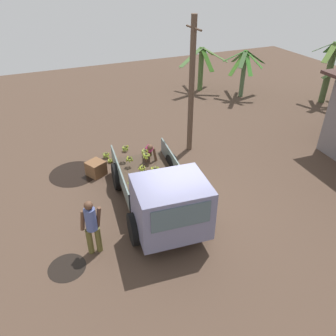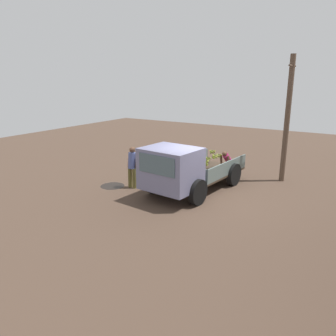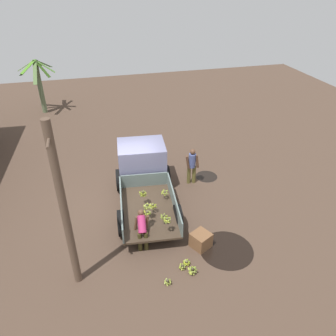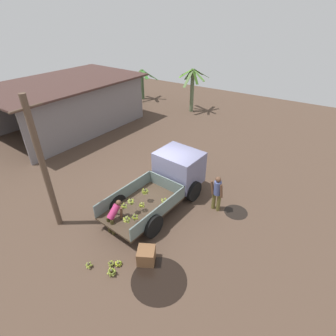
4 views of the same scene
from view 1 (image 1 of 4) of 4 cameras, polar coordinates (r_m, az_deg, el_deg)
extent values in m
plane|color=#4B382C|center=(10.32, 2.17, -8.12)|extent=(36.00, 36.00, 0.00)
cylinder|color=black|center=(9.21, -17.18, -16.25)|extent=(0.97, 0.97, 0.01)
cylinder|color=black|center=(12.65, -16.08, -0.95)|extent=(1.79, 1.79, 0.01)
cube|color=#3E2F22|center=(11.06, -3.45, -1.73)|extent=(3.33, 2.25, 0.08)
cube|color=slate|center=(11.11, 1.22, 0.46)|extent=(3.14, 0.37, 0.56)
cube|color=slate|center=(10.74, -8.38, -1.15)|extent=(3.14, 0.37, 0.56)
cube|color=slate|center=(9.66, -1.18, -5.10)|extent=(0.25, 1.93, 0.56)
cube|color=slate|center=(8.73, 0.54, -6.71)|extent=(1.76, 2.05, 1.47)
cube|color=#4C606B|center=(7.97, 2.34, -8.51)|extent=(0.18, 1.52, 0.65)
cylinder|color=black|center=(9.65, 5.81, -8.08)|extent=(0.94, 0.31, 0.92)
cylinder|color=black|center=(9.20, -5.99, -10.53)|extent=(0.94, 0.31, 0.92)
cylinder|color=black|center=(11.70, 0.73, 0.18)|extent=(0.94, 0.31, 0.92)
cylinder|color=black|center=(11.33, -8.96, -1.45)|extent=(0.94, 0.31, 0.92)
sphere|color=brown|center=(11.72, -7.47, 3.72)|extent=(0.07, 0.07, 0.07)
cylinder|color=olive|center=(11.78, -7.14, 3.57)|extent=(0.19, 0.09, 0.14)
cylinder|color=olive|center=(11.81, -7.36, 3.72)|extent=(0.14, 0.19, 0.11)
cylinder|color=#93AB34|center=(11.79, -7.65, 3.49)|extent=(0.12, 0.17, 0.17)
cylinder|color=#9AA046|center=(11.77, -7.74, 3.42)|extent=(0.17, 0.12, 0.17)
cylinder|color=olive|center=(11.72, -7.70, 3.31)|extent=(0.18, 0.10, 0.16)
cylinder|color=olive|center=(11.67, -7.54, 3.33)|extent=(0.14, 0.19, 0.12)
cylinder|color=olive|center=(11.71, -7.25, 3.31)|extent=(0.11, 0.18, 0.17)
cylinder|color=#93A242|center=(11.73, -7.05, 3.55)|extent=(0.20, 0.11, 0.11)
sphere|color=#453E2C|center=(11.14, -3.86, 2.43)|extent=(0.09, 0.09, 0.09)
cylinder|color=#99A734|center=(11.12, -3.54, 2.11)|extent=(0.14, 0.20, 0.12)
cylinder|color=olive|center=(11.17, -3.51, 2.13)|extent=(0.19, 0.12, 0.16)
cylinder|color=#A5AC3D|center=(11.21, -3.56, 2.39)|extent=(0.20, 0.13, 0.12)
cylinder|color=olive|center=(11.23, -3.90, 2.44)|extent=(0.10, 0.21, 0.12)
cylinder|color=olive|center=(11.22, -4.05, 2.19)|extent=(0.11, 0.17, 0.18)
cylinder|color=#99A046|center=(11.18, -4.24, 2.18)|extent=(0.20, 0.12, 0.14)
cylinder|color=#A0B026|center=(11.14, -4.06, 1.98)|extent=(0.18, 0.13, 0.17)
cylinder|color=#9CB241|center=(11.14, -3.84, 1.93)|extent=(0.10, 0.17, 0.18)
sphere|color=#413A2A|center=(11.46, -6.77, 1.77)|extent=(0.09, 0.09, 0.09)
cylinder|color=olive|center=(11.56, -6.78, 1.67)|extent=(0.09, 0.19, 0.16)
cylinder|color=#A3AD23|center=(11.51, -7.11, 1.59)|extent=(0.19, 0.16, 0.14)
cylinder|color=olive|center=(11.44, -6.92, 1.34)|extent=(0.17, 0.16, 0.15)
cylinder|color=olive|center=(11.44, -6.52, 1.39)|extent=(0.11, 0.20, 0.14)
cylinder|color=olive|center=(11.50, -6.36, 1.66)|extent=(0.20, 0.06, 0.11)
sphere|color=brown|center=(11.43, -4.07, 3.12)|extent=(0.09, 0.09, 0.09)
cylinder|color=#98B031|center=(11.48, -4.37, 2.92)|extent=(0.17, 0.17, 0.15)
cylinder|color=olive|center=(11.41, -4.30, 2.75)|extent=(0.19, 0.14, 0.14)
cylinder|color=olive|center=(11.42, -3.92, 2.67)|extent=(0.08, 0.17, 0.18)
cylinder|color=olive|center=(11.47, -3.69, 2.98)|extent=(0.20, 0.06, 0.13)
cylinder|color=olive|center=(11.51, -4.00, 2.96)|extent=(0.13, 0.18, 0.17)
sphere|color=#4C4431|center=(10.47, -2.30, 0.01)|extent=(0.09, 0.09, 0.09)
cylinder|color=olive|center=(10.57, -2.51, -0.10)|extent=(0.08, 0.21, 0.16)
cylinder|color=olive|center=(10.52, -2.66, -0.38)|extent=(0.19, 0.11, 0.19)
cylinder|color=olive|center=(10.47, -2.72, -0.38)|extent=(0.22, 0.08, 0.14)
cylinder|color=olive|center=(10.47, -2.30, -0.58)|extent=(0.11, 0.18, 0.20)
cylinder|color=olive|center=(10.46, -2.00, -0.49)|extent=(0.12, 0.21, 0.17)
cylinder|color=olive|center=(10.51, -1.99, -0.45)|extent=(0.16, 0.13, 0.21)
cylinder|color=olive|center=(10.55, -1.93, -0.05)|extent=(0.22, 0.12, 0.13)
cylinder|color=olive|center=(10.57, -2.23, -0.13)|extent=(0.14, 0.20, 0.18)
sphere|color=brown|center=(10.27, -6.40, -2.33)|extent=(0.09, 0.09, 0.09)
cylinder|color=#98A345|center=(10.36, -6.61, -2.35)|extent=(0.09, 0.21, 0.13)
cylinder|color=olive|center=(10.31, -6.69, -2.78)|extent=(0.17, 0.05, 0.18)
cylinder|color=#91AB36|center=(10.23, -6.44, -2.82)|extent=(0.12, 0.20, 0.12)
cylinder|color=olive|center=(10.27, -5.96, -2.65)|extent=(0.18, 0.17, 0.12)
cylinder|color=olive|center=(10.36, -6.14, -2.39)|extent=(0.18, 0.15, 0.14)
sphere|color=brown|center=(10.96, -4.52, 0.23)|extent=(0.07, 0.07, 0.07)
cylinder|color=#99A829|center=(11.04, -4.81, 0.15)|extent=(0.12, 0.20, 0.13)
cylinder|color=#A6AF37|center=(10.99, -4.81, -0.18)|extent=(0.17, 0.06, 0.18)
cylinder|color=#97B024|center=(10.94, -4.66, -0.26)|extent=(0.16, 0.17, 0.16)
cylinder|color=#98A333|center=(10.96, -4.24, -0.21)|extent=(0.13, 0.17, 0.18)
cylinder|color=#9AA243|center=(11.00, -4.13, 0.01)|extent=(0.20, 0.06, 0.16)
cylinder|color=olive|center=(11.05, -4.39, 0.04)|extent=(0.14, 0.16, 0.18)
cylinder|color=#3F3833|center=(14.60, 26.98, 8.22)|extent=(0.16, 0.16, 3.10)
cylinder|color=brown|center=(12.76, 4.11, 13.59)|extent=(0.22, 0.22, 5.19)
cylinder|color=brown|center=(12.23, 4.53, 23.14)|extent=(1.09, 0.07, 0.07)
cylinder|color=#495C34|center=(20.08, 26.14, 14.51)|extent=(0.33, 0.33, 3.15)
cube|color=#306C2E|center=(20.30, 26.47, 18.29)|extent=(1.12, 0.72, 0.79)
cube|color=#38532C|center=(19.88, 25.56, 18.50)|extent=(1.05, 0.77, 0.63)
cube|color=#587931|center=(19.36, 26.41, 17.59)|extent=(0.63, 1.04, 0.89)
cylinder|color=#496933|center=(20.30, 5.73, 16.68)|extent=(0.30, 0.30, 2.45)
cube|color=#274F14|center=(19.57, 6.81, 18.27)|extent=(1.31, 0.29, 1.08)
cube|color=#435C2D|center=(19.95, 8.15, 18.95)|extent=(1.19, 1.35, 0.74)
cube|color=#488925|center=(20.71, 6.96, 19.52)|extent=(0.97, 1.39, 0.76)
cube|color=#397425|center=(20.74, 4.77, 19.27)|extent=(1.52, 0.23, 1.02)
cube|color=#4F6E3C|center=(20.18, 3.94, 18.59)|extent=(0.86, 1.19, 1.25)
cube|color=#476935|center=(19.46, 4.10, 18.71)|extent=(0.86, 1.72, 0.83)
cylinder|color=#4E6945|center=(19.58, 12.94, 15.56)|extent=(0.25, 0.25, 2.52)
cube|color=#408C2F|center=(18.99, 13.82, 17.28)|extent=(0.96, 0.39, 1.15)
cube|color=#326622|center=(19.24, 14.77, 17.82)|extent=(0.94, 0.85, 0.85)
cube|color=#1D571D|center=(19.88, 14.91, 18.18)|extent=(0.52, 1.54, 0.90)
cube|color=#3C8631|center=(19.98, 13.28, 18.22)|extent=(1.13, 0.90, 1.06)
cube|color=#488041|center=(20.07, 12.25, 18.46)|extent=(1.62, 0.49, 1.02)
cube|color=#2F6426|center=(19.37, 11.47, 18.57)|extent=(0.95, 1.09, 0.68)
cube|color=#468229|center=(19.05, 12.06, 17.41)|extent=(0.43, 1.05, 1.23)
cube|color=#324F28|center=(18.70, 12.95, 17.99)|extent=(1.10, 1.09, 0.63)
cylinder|color=brown|center=(9.14, -13.45, -12.31)|extent=(0.17, 0.17, 0.81)
cylinder|color=brown|center=(9.14, -12.01, -12.06)|extent=(0.17, 0.17, 0.81)
cylinder|color=#4F5C97|center=(8.68, -13.32, -8.69)|extent=(0.37, 0.33, 0.65)
sphere|color=brown|center=(8.43, -13.70, -6.36)|extent=(0.23, 0.23, 0.23)
cylinder|color=brown|center=(8.74, -14.66, -8.82)|extent=(0.12, 0.20, 0.61)
cylinder|color=brown|center=(8.75, -12.03, -8.32)|extent=(0.12, 0.21, 0.61)
cylinder|color=#373216|center=(12.35, -3.14, 1.49)|extent=(0.15, 0.15, 0.72)
cylinder|color=#373216|center=(12.31, -4.05, 1.34)|extent=(0.15, 0.15, 0.72)
cylinder|color=#AF2A5E|center=(11.88, -3.44, 3.18)|extent=(0.62, 0.33, 0.57)
sphere|color=brown|center=(11.51, -3.13, 3.62)|extent=(0.20, 0.20, 0.20)
cylinder|color=brown|center=(11.79, -2.32, 2.37)|extent=(0.11, 0.18, 0.54)
cylinder|color=brown|center=(11.72, -4.03, 2.12)|extent=(0.11, 0.16, 0.54)
sphere|color=#47402E|center=(13.62, -7.52, 3.41)|extent=(0.09, 0.09, 0.09)
cylinder|color=olive|center=(13.59, -7.57, 3.07)|extent=(0.13, 0.17, 0.14)
cylinder|color=#98A847|center=(13.63, -7.27, 3.14)|extent=(0.15, 0.14, 0.15)
cylinder|color=#A0AA43|center=(13.69, -7.36, 3.24)|extent=(0.15, 0.12, 0.16)
cylinder|color=olive|center=(13.70, -7.59, 3.26)|extent=(0.06, 0.16, 0.16)
cylinder|color=#939D36|center=(13.63, -7.81, 3.20)|extent=(0.18, 0.05, 0.11)
sphere|color=brown|center=(12.99, -10.01, 1.44)|extent=(0.08, 0.08, 0.08)
cylinder|color=#9AAE2B|center=(13.03, -9.72, 1.32)|extent=(0.17, 0.06, 0.13)
cylinder|color=#A8B228|center=(13.06, -9.90, 1.45)|extent=(0.13, 0.17, 0.11)
cylinder|color=#AAB22B|center=(13.05, -10.20, 1.33)|extent=(0.13, 0.17, 0.13)
cylinder|color=olive|center=(13.02, -10.30, 1.26)|extent=(0.18, 0.10, 0.11)
cylinder|color=olive|center=(12.97, -10.20, 1.14)|extent=(0.17, 0.13, 0.12)
cylinder|color=olive|center=(12.95, -9.89, 1.15)|extent=(0.06, 0.18, 0.10)
cylinder|color=#9DA947|center=(12.98, -9.73, 1.20)|extent=(0.16, 0.15, 0.13)
sphere|color=#48412F|center=(13.27, -10.74, 2.47)|extent=(0.08, 0.08, 0.08)
cylinder|color=olive|center=(13.37, -10.60, 2.31)|extent=(0.15, 0.19, 0.19)
cylinder|color=#95A745|center=(13.36, -10.91, 2.30)|extent=(0.12, 0.21, 0.18)
cylinder|color=olive|center=(13.33, -11.04, 2.21)|extent=(0.20, 0.15, 0.18)
cylinder|color=olive|center=(13.26, -11.05, 2.11)|extent=(0.23, 0.10, 0.15)
cylinder|color=#8CA239|center=(13.22, -10.77, 2.03)|extent=(0.13, 0.22, 0.16)
cylinder|color=#8CA72B|center=(13.26, -10.54, 2.03)|extent=(0.11, 0.18, 0.21)
cylinder|color=#97AC41|center=(13.30, -10.43, 2.11)|extent=(0.18, 0.12, 0.21)
cylinder|color=#A0A931|center=(13.33, -10.36, 2.36)|extent=(0.23, 0.09, 0.15)
sphere|color=#403929|center=(13.13, -9.41, 2.03)|extent=(0.08, 0.08, 0.08)
cylinder|color=olive|center=(13.13, -9.45, 1.68)|extent=(0.11, 0.13, 0.15)
cylinder|color=#A3AA3E|center=(13.12, -9.27, 1.71)|extent=(0.08, 0.16, 0.14)
cylinder|color=#89A326|center=(13.13, -9.12, 1.86)|extent=(0.16, 0.12, 0.10)
cylinder|color=#9CA43B|center=(13.19, -9.21, 1.85)|extent=(0.15, 0.08, 0.15)
cylinder|color=olive|center=(13.21, -9.36, 1.88)|extent=(0.09, 0.14, 0.15)
cylinder|color=olive|center=(13.19, -9.54, 1.81)|extent=(0.12, 0.13, 0.16)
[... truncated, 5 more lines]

